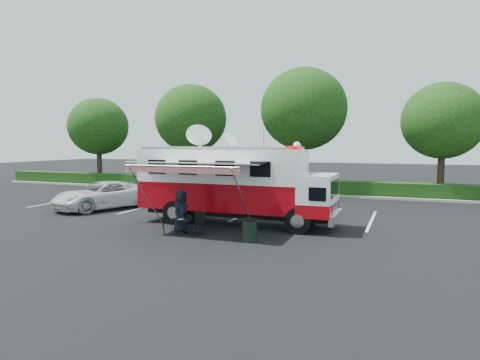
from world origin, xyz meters
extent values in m
plane|color=black|center=(0.00, 0.00, 0.00)|extent=(120.00, 120.00, 0.00)
cube|color=#9E998E|center=(4.00, 11.00, 0.07)|extent=(60.00, 0.35, 0.15)
cube|color=black|center=(4.00, 11.90, 0.50)|extent=(60.00, 1.20, 1.00)
cylinder|color=black|center=(-18.00, 13.00, 2.00)|extent=(0.44, 0.44, 4.00)
ellipsoid|color=#14380F|center=(-18.00, 13.00, 4.96)|extent=(5.12, 5.12, 4.86)
cylinder|color=black|center=(-9.00, 13.00, 2.20)|extent=(0.44, 0.44, 4.40)
ellipsoid|color=#14380F|center=(-9.00, 13.00, 5.46)|extent=(5.63, 5.63, 5.35)
cylinder|color=black|center=(0.00, 13.00, 2.40)|extent=(0.44, 0.44, 4.80)
ellipsoid|color=#14380F|center=(0.00, 13.00, 5.95)|extent=(6.14, 6.14, 5.84)
cylinder|color=black|center=(9.00, 13.00, 2.00)|extent=(0.44, 0.44, 4.00)
ellipsoid|color=#14380F|center=(9.00, 13.00, 4.96)|extent=(5.12, 5.12, 4.86)
cube|color=silver|center=(-12.50, 3.00, 0.00)|extent=(0.12, 5.50, 0.01)
cube|color=silver|center=(-6.50, 3.00, 0.00)|extent=(0.12, 5.50, 0.01)
cube|color=silver|center=(-0.50, 3.00, 0.00)|extent=(0.12, 5.50, 0.01)
cube|color=silver|center=(5.50, 3.00, 0.00)|extent=(0.12, 5.50, 0.01)
cube|color=black|center=(0.00, 0.00, 0.52)|extent=(8.17, 1.33, 0.28)
cylinder|color=black|center=(3.04, -1.04, 0.52)|extent=(1.04, 0.30, 1.04)
cylinder|color=black|center=(3.04, 1.04, 0.52)|extent=(1.04, 0.30, 1.04)
cylinder|color=black|center=(-2.47, -1.04, 0.52)|extent=(1.04, 0.30, 1.04)
cylinder|color=black|center=(-2.47, 1.04, 0.52)|extent=(1.04, 0.30, 1.04)
cube|color=silver|center=(4.32, 0.00, 0.57)|extent=(0.19, 2.37, 0.38)
cube|color=white|center=(3.61, 0.00, 1.47)|extent=(1.33, 2.37, 1.61)
cube|color=#AB060F|center=(3.61, 0.00, 0.90)|extent=(1.35, 2.39, 0.52)
cube|color=black|center=(4.23, 0.00, 1.76)|extent=(0.11, 2.07, 0.66)
cube|color=#AB060F|center=(-0.66, 0.00, 1.23)|extent=(7.22, 2.37, 1.14)
cube|color=#AB060F|center=(-0.66, 0.00, 1.80)|extent=(7.24, 2.39, 0.09)
cube|color=white|center=(-0.66, 0.00, 2.52)|extent=(7.22, 2.37, 1.33)
cube|color=white|center=(-0.66, 0.00, 3.22)|extent=(7.22, 2.37, 0.08)
cube|color=#CC0505|center=(2.56, 0.00, 3.35)|extent=(0.52, 0.90, 0.15)
sphere|color=white|center=(2.47, 0.95, 3.45)|extent=(0.32, 0.32, 0.32)
ellipsoid|color=white|center=(-1.71, -0.14, 3.89)|extent=(1.14, 1.14, 0.34)
ellipsoid|color=white|center=(-0.28, 0.19, 3.70)|extent=(0.66, 0.66, 0.19)
cylinder|color=black|center=(-3.61, 0.38, 3.70)|extent=(0.02, 0.02, 0.95)
cylinder|color=black|center=(-2.09, 0.38, 3.70)|extent=(0.02, 0.02, 0.95)
cylinder|color=black|center=(1.14, 0.38, 3.70)|extent=(0.02, 0.02, 0.95)
cube|color=white|center=(-0.85, -2.33, 2.75)|extent=(4.75, 2.28, 0.20)
cube|color=red|center=(-0.85, -3.45, 2.58)|extent=(4.75, 0.04, 0.27)
cylinder|color=#B2B2B7|center=(-0.85, -3.47, 2.70)|extent=(4.75, 0.07, 0.07)
cylinder|color=#B2B2B7|center=(-2.98, -2.40, 1.35)|extent=(0.05, 2.47, 2.74)
cylinder|color=#B2B2B7|center=(1.27, -2.40, 1.35)|extent=(0.05, 2.47, 2.74)
imported|color=silver|center=(-8.32, 1.42, 0.00)|extent=(4.24, 5.80, 1.46)
imported|color=black|center=(-1.32, -2.54, 0.00)|extent=(0.60, 0.87, 1.70)
cube|color=black|center=(-1.07, -2.96, 0.61)|extent=(0.84, 0.69, 0.03)
cylinder|color=black|center=(-1.37, -3.15, 0.30)|extent=(0.02, 0.02, 0.61)
cylinder|color=black|center=(-1.37, -2.77, 0.30)|extent=(0.02, 0.02, 0.61)
cylinder|color=black|center=(-0.76, -3.15, 0.30)|extent=(0.02, 0.02, 0.61)
cylinder|color=black|center=(-0.76, -2.77, 0.30)|extent=(0.02, 0.02, 0.61)
cube|color=silver|center=(-1.12, -2.91, 0.63)|extent=(0.19, 0.26, 0.01)
cube|color=black|center=(-0.54, -2.62, 0.41)|extent=(0.53, 0.53, 0.04)
cube|color=black|center=(-0.54, -2.42, 0.64)|extent=(0.40, 0.18, 0.46)
cylinder|color=black|center=(-0.70, -2.79, 0.21)|extent=(0.02, 0.02, 0.41)
cylinder|color=black|center=(-0.70, -2.46, 0.21)|extent=(0.02, 0.02, 0.41)
cylinder|color=black|center=(-0.38, -2.79, 0.21)|extent=(0.02, 0.02, 0.41)
cylinder|color=black|center=(-0.38, -2.46, 0.21)|extent=(0.02, 0.02, 0.41)
cylinder|color=black|center=(1.72, -2.96, 0.40)|extent=(0.52, 0.52, 0.80)
cylinder|color=black|center=(1.72, -2.96, 0.82)|extent=(0.56, 0.56, 0.04)
camera|label=1|loc=(6.88, -17.21, 3.56)|focal=32.00mm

